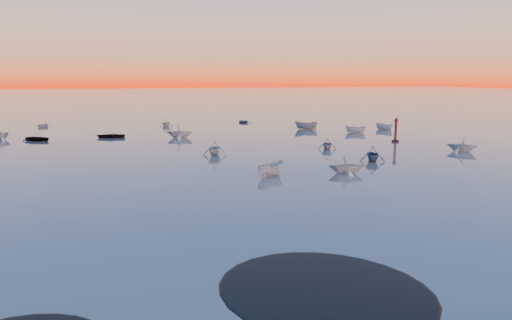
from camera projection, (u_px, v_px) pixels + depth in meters
name	position (u px, v px, depth m)	size (l,w,h in m)	color
ground	(156.00, 116.00, 114.85)	(600.00, 600.00, 0.00)	slate
mud_lobes	(419.00, 307.00, 19.51)	(140.00, 6.00, 0.07)	black
moored_fleet	(190.00, 141.00, 70.48)	(124.00, 58.00, 1.20)	beige
boat_near_center	(271.00, 175.00, 45.97)	(3.50, 1.48, 1.21)	beige
boat_near_right	(462.00, 152.00, 60.55)	(3.69, 1.66, 1.29)	beige
channel_marker	(396.00, 132.00, 69.38)	(1.01, 1.01, 3.58)	#4E1012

